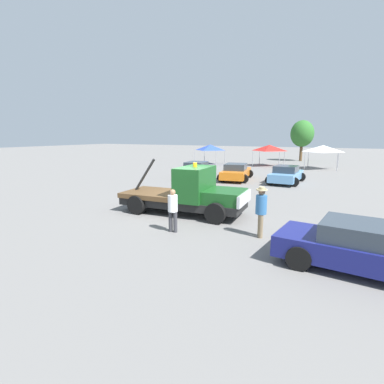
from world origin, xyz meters
name	(u,v)px	position (x,y,z in m)	size (l,w,h in m)	color
ground_plane	(183,213)	(0.00, 0.00, 0.00)	(160.00, 160.00, 0.00)	slate
tow_truck	(190,194)	(0.36, 0.02, 0.94)	(5.98, 2.60, 2.51)	black
foreground_car	(370,249)	(7.43, -3.15, 0.65)	(5.05, 2.39, 1.34)	navy
person_near_truck	(261,208)	(4.12, -1.66, 1.08)	(0.41, 0.41, 1.83)	#847051
person_at_hood	(173,208)	(1.03, -2.61, 0.95)	(0.37, 0.37, 1.64)	#38383D
parked_car_charcoal	(197,170)	(-4.80, 11.24, 0.65)	(2.73, 4.99, 1.34)	#2D2D33
parked_car_orange	(236,172)	(-1.22, 11.16, 0.65)	(2.91, 4.86, 1.34)	orange
parked_car_skyblue	(286,175)	(2.71, 11.33, 0.65)	(2.48, 4.36, 1.34)	#669ED1
canopy_tent_blue	(210,147)	(-8.42, 22.24, 2.07)	(2.94, 2.94, 2.41)	#9E9EA3
canopy_tent_red	(269,148)	(-1.42, 23.48, 2.11)	(3.07, 3.07, 2.46)	#9E9EA3
canopy_tent_white	(323,149)	(4.37, 22.81, 2.17)	(3.14, 3.14, 2.53)	#9E9EA3
tree_left	(302,134)	(0.97, 32.38, 3.75)	(3.13, 3.13, 5.58)	brown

